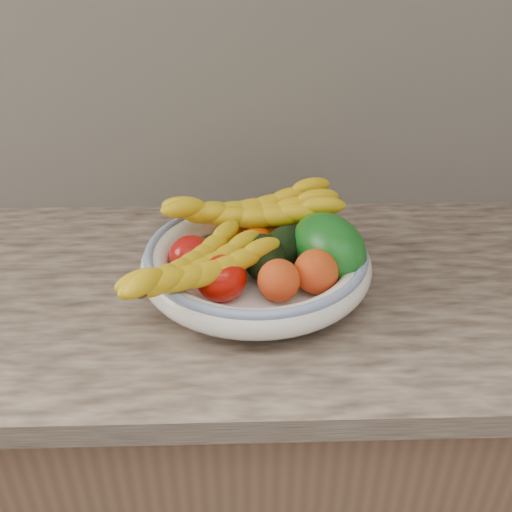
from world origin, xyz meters
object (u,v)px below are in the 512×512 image
at_px(banana_bunch_back, 252,216).
at_px(banana_bunch_front, 197,272).
at_px(green_mango, 329,247).
at_px(fruit_bowl, 256,262).

relative_size(banana_bunch_back, banana_bunch_front, 1.12).
bearing_deg(banana_bunch_front, green_mango, -26.36).
distance_m(banana_bunch_back, banana_bunch_front, 0.20).
relative_size(green_mango, banana_bunch_back, 0.46).
bearing_deg(banana_bunch_back, banana_bunch_front, -125.91).
distance_m(fruit_bowl, green_mango, 0.12).
height_order(banana_bunch_back, banana_bunch_front, banana_bunch_back).
bearing_deg(banana_bunch_back, fruit_bowl, -96.31).
bearing_deg(banana_bunch_front, banana_bunch_back, 16.75).
relative_size(fruit_bowl, banana_bunch_back, 1.16).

